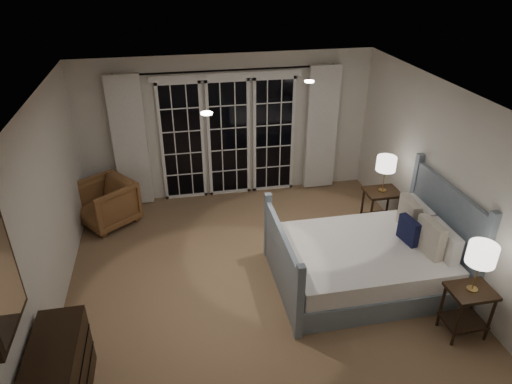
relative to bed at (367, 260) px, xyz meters
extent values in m
plane|color=brown|center=(-1.41, 0.37, -0.33)|extent=(5.00, 5.00, 0.00)
plane|color=white|center=(-1.41, 0.37, 2.17)|extent=(5.00, 5.00, 0.00)
cube|color=silver|center=(-3.91, 0.37, 0.92)|extent=(0.02, 5.00, 2.50)
cube|color=silver|center=(1.09, 0.37, 0.92)|extent=(0.02, 5.00, 2.50)
cube|color=silver|center=(-1.41, 2.87, 0.92)|extent=(5.00, 0.02, 2.50)
cube|color=silver|center=(-1.41, -2.13, 0.92)|extent=(5.00, 0.02, 2.50)
cube|color=black|center=(-2.21, 2.84, 0.72)|extent=(0.66, 0.02, 2.02)
cube|color=black|center=(-1.41, 2.84, 0.72)|extent=(0.66, 0.02, 2.02)
cube|color=black|center=(-0.61, 2.84, 0.72)|extent=(0.66, 0.02, 2.02)
cube|color=white|center=(-1.41, 2.83, 1.82)|extent=(2.50, 0.04, 0.10)
cylinder|color=black|center=(-1.41, 2.77, 1.92)|extent=(3.50, 0.03, 0.03)
cube|color=white|center=(-3.06, 2.75, 0.82)|extent=(0.55, 0.10, 2.25)
cube|color=white|center=(0.24, 2.75, 0.82)|extent=(0.55, 0.10, 2.25)
cylinder|color=white|center=(-0.61, 0.97, 2.16)|extent=(0.12, 0.12, 0.01)
cylinder|color=white|center=(-2.01, -0.03, 2.16)|extent=(0.12, 0.12, 0.01)
cube|color=gray|center=(-0.06, 0.00, -0.18)|extent=(2.08, 1.62, 0.30)
cube|color=white|center=(-0.06, 0.00, 0.10)|extent=(2.02, 1.56, 0.25)
cube|color=gray|center=(1.04, 0.00, 0.33)|extent=(0.06, 1.62, 1.32)
cube|color=gray|center=(-1.17, 0.00, 0.13)|extent=(0.06, 1.62, 0.91)
cube|color=white|center=(0.84, -0.32, 0.41)|extent=(0.14, 0.60, 0.36)
cube|color=white|center=(0.84, 0.32, 0.41)|extent=(0.14, 0.60, 0.36)
cube|color=beige|center=(0.68, -0.28, 0.45)|extent=(0.16, 0.46, 0.45)
cube|color=beige|center=(0.68, 0.28, 0.45)|extent=(0.16, 0.46, 0.45)
cube|color=#141738|center=(0.54, 0.00, 0.40)|extent=(0.15, 0.35, 0.34)
cube|color=black|center=(0.72, -1.12, 0.29)|extent=(0.49, 0.39, 0.04)
cube|color=black|center=(0.72, -1.12, -0.16)|extent=(0.45, 0.35, 0.03)
cylinder|color=black|center=(0.52, -1.28, -0.03)|extent=(0.04, 0.04, 0.61)
cylinder|color=black|center=(0.93, -1.28, -0.03)|extent=(0.04, 0.04, 0.61)
cylinder|color=black|center=(0.52, -0.97, -0.03)|extent=(0.04, 0.04, 0.61)
cylinder|color=black|center=(0.93, -0.97, -0.03)|extent=(0.04, 0.04, 0.61)
cube|color=black|center=(0.72, 1.18, 0.33)|extent=(0.52, 0.42, 0.04)
cube|color=black|center=(0.72, 1.18, -0.14)|extent=(0.48, 0.38, 0.03)
cylinder|color=black|center=(0.50, 1.01, -0.01)|extent=(0.04, 0.04, 0.65)
cylinder|color=black|center=(0.94, 1.01, -0.01)|extent=(0.04, 0.04, 0.65)
cylinder|color=black|center=(0.50, 1.34, -0.01)|extent=(0.04, 0.04, 0.65)
cylinder|color=black|center=(0.94, 1.34, -0.01)|extent=(0.04, 0.04, 0.65)
cylinder|color=#AF8746|center=(0.72, -1.12, 0.32)|extent=(0.12, 0.12, 0.02)
cylinder|color=#AF8746|center=(0.72, -1.12, 0.50)|extent=(0.02, 0.02, 0.35)
cylinder|color=white|center=(0.72, -1.12, 0.79)|extent=(0.31, 0.31, 0.23)
cylinder|color=#AF8746|center=(0.72, 1.18, 0.36)|extent=(0.12, 0.12, 0.02)
cylinder|color=#AF8746|center=(0.72, 1.18, 0.53)|extent=(0.02, 0.02, 0.33)
cylinder|color=white|center=(0.72, 1.18, 0.81)|extent=(0.29, 0.29, 0.22)
imported|color=brown|center=(-3.51, 2.18, 0.04)|extent=(1.13, 1.12, 0.74)
cube|color=black|center=(-3.64, -1.23, 0.05)|extent=(0.45, 1.08, 0.77)
cube|color=black|center=(-3.42, -1.23, -0.08)|extent=(0.01, 1.06, 0.01)
cube|color=black|center=(-3.42, -1.23, 0.17)|extent=(0.01, 1.06, 0.01)
cube|color=black|center=(-3.88, -1.23, 1.22)|extent=(0.04, 0.85, 1.00)
cube|color=white|center=(-3.86, -1.23, 1.22)|extent=(0.01, 0.73, 0.88)
camera|label=1|loc=(-2.39, -4.52, 3.65)|focal=32.00mm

